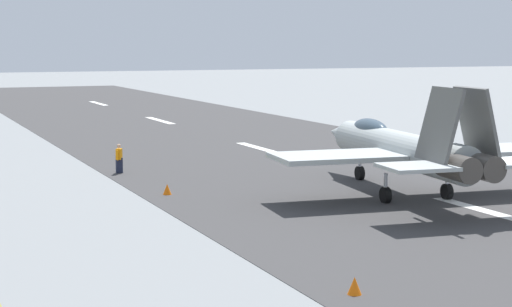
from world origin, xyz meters
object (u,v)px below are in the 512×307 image
object	(u,v)px
crew_person	(119,159)
marker_cone_near	(355,286)
marker_cone_mid	(167,189)
fighter_jet	(401,148)

from	to	relation	value
crew_person	marker_cone_near	size ratio (longest dim) A/B	3.08
marker_cone_near	marker_cone_mid	distance (m)	18.19
fighter_jet	crew_person	world-z (taller)	fighter_jet
crew_person	marker_cone_mid	size ratio (longest dim) A/B	3.08
marker_cone_near	marker_cone_mid	world-z (taller)	same
marker_cone_near	marker_cone_mid	bearing A→B (deg)	0.00
crew_person	marker_cone_mid	distance (m)	7.84
fighter_jet	crew_person	size ratio (longest dim) A/B	10.03
fighter_jet	marker_cone_near	world-z (taller)	fighter_jet
crew_person	marker_cone_mid	xyz separation A→B (m)	(-7.81, -0.39, -0.57)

